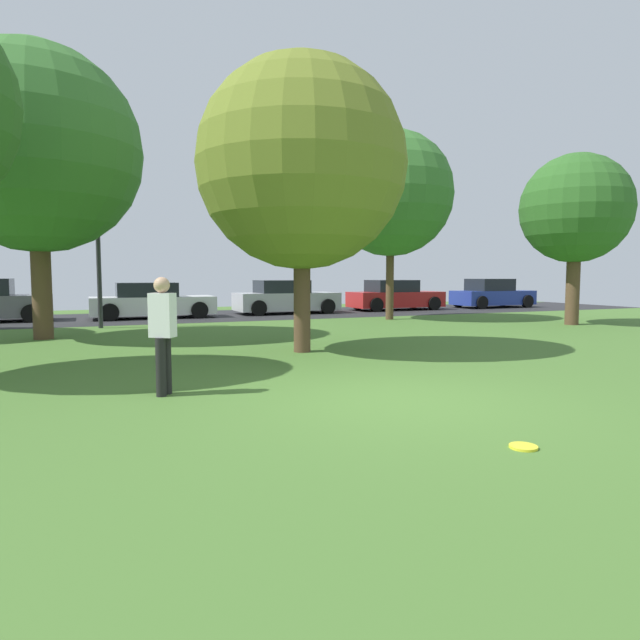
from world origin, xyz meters
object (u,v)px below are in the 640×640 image
object	(u,v)px
person_thrower	(163,331)
parked_car_blue	(492,295)
oak_tree_right	(391,194)
street_lamp_post	(99,256)
parked_car_red	(395,296)
parked_car_silver	(285,298)
maple_tree_far	(576,209)
oak_tree_left	(36,150)
parked_car_white	(152,302)
frisbee_disc	(523,447)
birch_tree_lone	(302,165)

from	to	relation	value
person_thrower	parked_car_blue	xyz separation A→B (m)	(18.00, 14.50, -0.24)
oak_tree_right	street_lamp_post	world-z (taller)	oak_tree_right
parked_car_red	parked_car_silver	bearing A→B (deg)	-177.58
parked_car_silver	maple_tree_far	bearing A→B (deg)	-51.04
parked_car_silver	parked_car_blue	size ratio (longest dim) A/B	1.06
maple_tree_far	oak_tree_left	xyz separation A→B (m)	(-15.96, 2.31, 1.01)
parked_car_white	oak_tree_right	bearing A→B (deg)	-26.62
parked_car_white	parked_car_blue	bearing A→B (deg)	1.34
oak_tree_right	frisbee_disc	world-z (taller)	oak_tree_right
person_thrower	parked_car_blue	world-z (taller)	person_thrower
oak_tree_left	parked_car_blue	bearing A→B (deg)	17.77
oak_tree_left	parked_car_white	bearing A→B (deg)	60.99
oak_tree_right	parked_car_red	bearing A→B (deg)	57.34
frisbee_disc	parked_car_silver	world-z (taller)	parked_car_silver
maple_tree_far	parked_car_blue	bearing A→B (deg)	65.06
parked_car_blue	parked_car_white	bearing A→B (deg)	-178.66
maple_tree_far	oak_tree_left	bearing A→B (deg)	171.76
maple_tree_far	frisbee_disc	xyz separation A→B (m)	(-11.05, -9.54, -3.80)
oak_tree_right	parked_car_white	bearing A→B (deg)	153.38
person_thrower	street_lamp_post	bearing A→B (deg)	127.72
person_thrower	parked_car_white	bearing A→B (deg)	119.23
parked_car_red	parked_car_blue	size ratio (longest dim) A/B	1.08
birch_tree_lone	oak_tree_right	distance (m)	9.17
oak_tree_right	parked_car_white	distance (m)	9.92
maple_tree_far	parked_car_white	world-z (taller)	maple_tree_far
parked_car_white	parked_car_red	size ratio (longest dim) A/B	1.04
maple_tree_far	oak_tree_right	world-z (taller)	oak_tree_right
person_thrower	street_lamp_post	size ratio (longest dim) A/B	0.36
oak_tree_left	oak_tree_right	xyz separation A→B (m)	(11.45, 1.96, -0.19)
maple_tree_far	person_thrower	bearing A→B (deg)	-157.50
oak_tree_left	person_thrower	xyz separation A→B (m)	(2.02, -8.09, -3.92)
oak_tree_left	oak_tree_right	world-z (taller)	oak_tree_left
frisbee_disc	parked_car_silver	bearing A→B (deg)	77.66
oak_tree_right	frisbee_disc	xyz separation A→B (m)	(-6.55, -13.81, -4.62)
oak_tree_right	person_thrower	xyz separation A→B (m)	(-9.43, -10.05, -3.73)
oak_tree_right	parked_car_red	size ratio (longest dim) A/B	1.57
person_thrower	parked_car_red	xyz separation A→B (m)	(12.44, 14.73, -0.25)
maple_tree_far	parked_car_silver	bearing A→B (deg)	128.96
oak_tree_left	street_lamp_post	bearing A→B (deg)	61.03
parked_car_white	street_lamp_post	bearing A→B (deg)	-119.04
parked_car_blue	street_lamp_post	bearing A→B (deg)	-168.37
oak_tree_right	birch_tree_lone	bearing A→B (deg)	-132.03
oak_tree_right	parked_car_red	world-z (taller)	oak_tree_right
frisbee_disc	street_lamp_post	size ratio (longest dim) A/B	0.06
birch_tree_lone	parked_car_white	bearing A→B (deg)	100.39
maple_tree_far	parked_car_white	xyz separation A→B (m)	(-12.62, 8.34, -3.19)
oak_tree_right	parked_car_silver	distance (m)	6.49
frisbee_disc	parked_car_blue	size ratio (longest dim) A/B	0.07
maple_tree_far	oak_tree_right	bearing A→B (deg)	136.53
parked_car_silver	parked_car_blue	distance (m)	11.11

